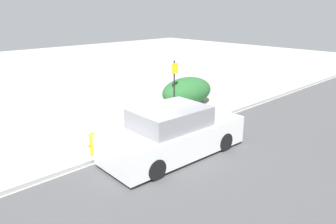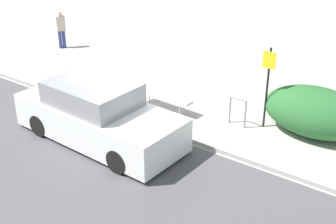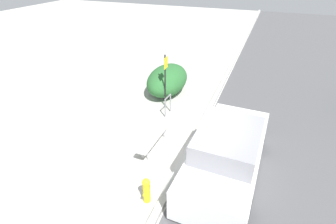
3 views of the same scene
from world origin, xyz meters
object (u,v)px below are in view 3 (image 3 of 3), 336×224
Objects in this scene: bench at (154,137)px; sign_post at (165,76)px; bike_rack at (168,103)px; parked_car_near at (227,154)px; fire_hydrant at (146,189)px.

sign_post is (2.90, 0.73, 0.94)m from bench.
sign_post reaches higher than bike_rack.
bench is 2.51m from parked_car_near.
fire_hydrant is at bearing -158.80° from bench.
fire_hydrant reaches higher than bench.
sign_post reaches higher than fire_hydrant.
bike_rack reaches higher than fire_hydrant.
parked_car_near reaches higher than fire_hydrant.
bike_rack reaches higher than bench.
bench is 2.48× the size of fire_hydrant.
fire_hydrant is 0.16× the size of parked_car_near.
bike_rack is at bearing 11.49° from bench.
bike_rack is at bearing -150.67° from sign_post.
parked_car_near is (-0.31, -2.47, 0.26)m from bench.
parked_car_near is (1.85, -1.73, 0.29)m from fire_hydrant.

